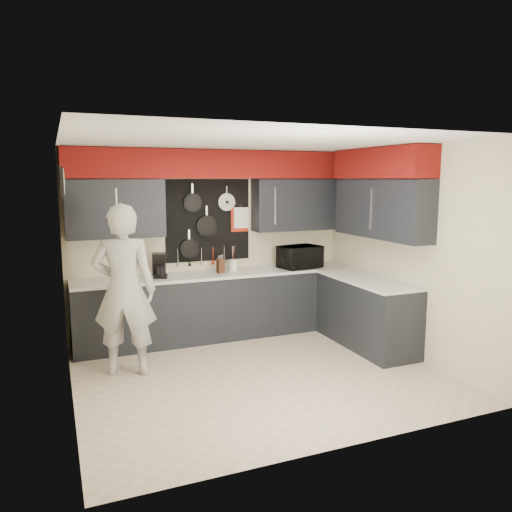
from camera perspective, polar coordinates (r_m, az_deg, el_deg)
name	(u,v)px	position (r m, az deg, el deg)	size (l,w,h in m)	color
ground	(258,373)	(5.88, 0.26, -13.23)	(4.00, 4.00, 0.00)	beige
back_wall_assembly	(215,193)	(6.96, -4.76, 7.17)	(4.00, 0.36, 2.60)	beige
right_wall_assembly	(384,200)	(6.61, 14.46, 6.25)	(0.36, 3.50, 2.60)	beige
left_wall_assembly	(66,271)	(5.12, -20.88, -1.58)	(0.05, 3.50, 2.60)	beige
base_cabinets	(260,307)	(6.91, 0.42, -5.85)	(3.95, 2.20, 0.92)	black
microwave	(300,257)	(7.28, 5.03, -0.11)	(0.58, 0.40, 0.32)	black
knife_block	(221,266)	(6.88, -4.07, -1.14)	(0.09, 0.09, 0.20)	#351C10
utensil_crock	(233,265)	(7.07, -2.61, -1.03)	(0.12, 0.12, 0.16)	white
coffee_maker	(160,265)	(6.68, -10.92, -0.99)	(0.23, 0.26, 0.32)	black
person	(124,290)	(5.79, -14.84, -3.79)	(0.71, 0.47, 1.95)	#B0B0AE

